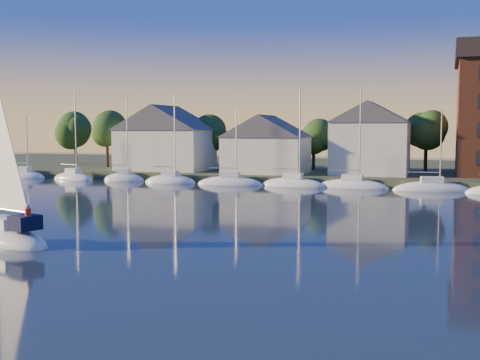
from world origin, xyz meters
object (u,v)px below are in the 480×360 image
at_px(clubhouse_west, 165,137).
at_px(hero_sailboat, 5,234).
at_px(clubhouse_east, 370,137).
at_px(clubhouse_centre, 266,143).

height_order(clubhouse_west, hero_sailboat, hero_sailboat).
xyz_separation_m(clubhouse_west, hero_sailboat, (13.49, -50.58, -5.38)).
distance_m(clubhouse_west, clubhouse_east, 30.02).
distance_m(clubhouse_centre, clubhouse_east, 14.17).
bearing_deg(clubhouse_west, hero_sailboat, -75.07).
distance_m(clubhouse_east, hero_sailboat, 54.43).
bearing_deg(hero_sailboat, clubhouse_west, -58.54).
xyz_separation_m(clubhouse_centre, hero_sailboat, (-2.51, -49.58, -4.58)).
bearing_deg(clubhouse_centre, hero_sailboat, -92.90).
height_order(clubhouse_centre, hero_sailboat, hero_sailboat).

